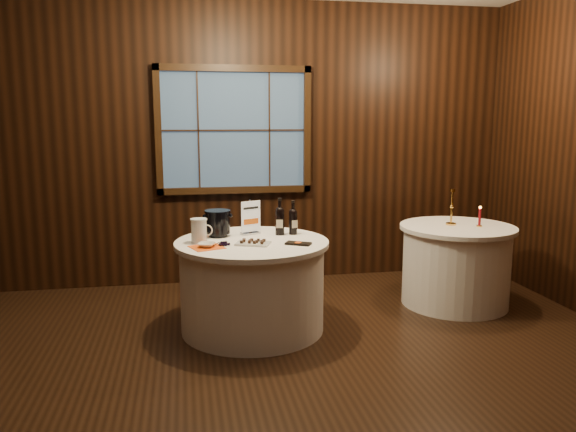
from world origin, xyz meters
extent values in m
plane|color=black|center=(0.00, 0.00, 0.00)|extent=(6.00, 6.00, 0.00)
cube|color=black|center=(0.00, 2.50, 1.50)|extent=(6.00, 0.02, 3.00)
cube|color=#395479|center=(0.00, 2.47, 1.65)|extent=(1.50, 0.01, 1.20)
cylinder|color=white|center=(0.00, 1.00, 0.36)|extent=(1.20, 1.20, 0.73)
cylinder|color=white|center=(0.00, 1.00, 0.75)|extent=(1.28, 1.28, 0.04)
cylinder|color=white|center=(2.00, 1.30, 0.36)|extent=(1.00, 1.00, 0.73)
cylinder|color=white|center=(2.00, 1.30, 0.75)|extent=(1.08, 1.08, 0.04)
cube|color=#B0B0B7|center=(0.02, 1.27, 0.78)|extent=(0.18, 0.15, 0.02)
cube|color=#B0B0B7|center=(0.02, 1.27, 0.93)|extent=(0.02, 0.02, 0.29)
cube|color=white|center=(0.02, 1.26, 0.93)|extent=(0.18, 0.08, 0.27)
cylinder|color=black|center=(0.27, 1.20, 0.87)|extent=(0.08, 0.08, 0.21)
sphere|color=black|center=(0.27, 1.20, 0.98)|extent=(0.08, 0.08, 0.08)
cylinder|color=black|center=(0.27, 1.20, 1.04)|extent=(0.03, 0.03, 0.09)
cylinder|color=black|center=(0.27, 1.20, 1.08)|extent=(0.03, 0.03, 0.02)
cube|color=beige|center=(0.27, 1.16, 0.87)|extent=(0.06, 0.01, 0.07)
cylinder|color=black|center=(0.39, 1.20, 0.87)|extent=(0.07, 0.07, 0.19)
sphere|color=black|center=(0.39, 1.20, 0.96)|extent=(0.07, 0.07, 0.07)
cylinder|color=black|center=(0.39, 1.20, 1.02)|extent=(0.03, 0.03, 0.09)
cylinder|color=black|center=(0.39, 1.20, 1.06)|extent=(0.03, 0.03, 0.02)
cube|color=beige|center=(0.39, 1.16, 0.87)|extent=(0.05, 0.02, 0.07)
cylinder|color=black|center=(-0.27, 1.23, 0.78)|extent=(0.16, 0.16, 0.03)
cylinder|color=black|center=(-0.27, 1.23, 0.89)|extent=(0.21, 0.21, 0.18)
cylinder|color=black|center=(-0.27, 1.23, 0.99)|extent=(0.22, 0.22, 0.02)
cube|color=silver|center=(-0.01, 0.86, 0.78)|extent=(0.32, 0.26, 0.02)
cube|color=black|center=(0.35, 0.79, 0.78)|extent=(0.22, 0.19, 0.02)
cylinder|color=#3A2815|center=(-0.30, 0.85, 0.79)|extent=(0.06, 0.01, 0.03)
cylinder|color=white|center=(-0.43, 1.01, 0.86)|extent=(0.13, 0.13, 0.19)
cylinder|color=white|center=(-0.43, 1.01, 0.96)|extent=(0.14, 0.14, 0.01)
torus|color=white|center=(-0.37, 1.01, 0.87)|extent=(0.10, 0.03, 0.10)
cube|color=#EC5513|center=(-0.38, 0.82, 0.77)|extent=(0.30, 0.30, 0.00)
imported|color=silver|center=(-0.38, 0.82, 0.79)|extent=(0.17, 0.17, 0.03)
cylinder|color=gold|center=(1.96, 1.35, 0.78)|extent=(0.10, 0.10, 0.02)
cylinder|color=gold|center=(1.96, 1.35, 0.94)|extent=(0.02, 0.02, 0.30)
cylinder|color=gold|center=(1.96, 1.35, 1.10)|extent=(0.05, 0.05, 0.03)
cylinder|color=gold|center=(2.18, 1.22, 0.78)|extent=(0.05, 0.05, 0.01)
cylinder|color=maroon|center=(2.18, 1.22, 0.86)|extent=(0.02, 0.02, 0.16)
sphere|color=#FFB23F|center=(2.18, 1.22, 0.95)|extent=(0.02, 0.02, 0.02)
camera|label=1|loc=(-0.54, -3.53, 1.77)|focal=35.00mm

